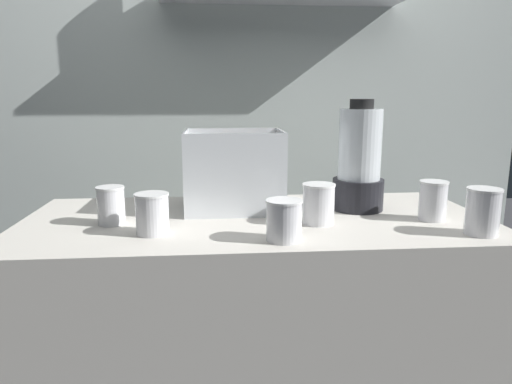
{
  "coord_description": "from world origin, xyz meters",
  "views": [
    {
      "loc": [
        -0.12,
        -1.35,
        1.27
      ],
      "look_at": [
        0.0,
        0.0,
        0.98
      ],
      "focal_mm": 32.48,
      "sensor_mm": 36.0,
      "label": 1
    }
  ],
  "objects": [
    {
      "name": "juice_cup_beet_left",
      "position": [
        -0.29,
        -0.14,
        0.95
      ],
      "size": [
        0.09,
        0.09,
        0.11
      ],
      "color": "white",
      "rests_on": "counter"
    },
    {
      "name": "juice_cup_beet_far_right",
      "position": [
        0.52,
        -0.07,
        0.95
      ],
      "size": [
        0.08,
        0.08,
        0.12
      ],
      "color": "white",
      "rests_on": "counter"
    },
    {
      "name": "juice_cup_pomegranate_right",
      "position": [
        0.17,
        -0.08,
        0.95
      ],
      "size": [
        0.09,
        0.09,
        0.12
      ],
      "color": "white",
      "rests_on": "counter"
    },
    {
      "name": "juice_cup_orange_rightmost",
      "position": [
        0.58,
        -0.22,
        0.95
      ],
      "size": [
        0.09,
        0.09,
        0.13
      ],
      "color": "white",
      "rests_on": "counter"
    },
    {
      "name": "juice_cup_pomegranate_far_left",
      "position": [
        -0.42,
        -0.03,
        0.95
      ],
      "size": [
        0.08,
        0.08,
        0.11
      ],
      "color": "white",
      "rests_on": "counter"
    },
    {
      "name": "back_wall_unit",
      "position": [
        0.0,
        0.77,
        1.26
      ],
      "size": [
        2.6,
        0.24,
        2.5
      ],
      "color": "silver",
      "rests_on": "ground_plane"
    },
    {
      "name": "carrot_display_bin",
      "position": [
        -0.06,
        0.12,
        0.98
      ],
      "size": [
        0.31,
        0.23,
        0.26
      ],
      "color": "white",
      "rests_on": "counter"
    },
    {
      "name": "counter",
      "position": [
        0.0,
        0.0,
        0.45
      ],
      "size": [
        1.4,
        0.64,
        0.9
      ],
      "primitive_type": "cube",
      "color": "beige",
      "rests_on": "ground_plane"
    },
    {
      "name": "blender_pitcher",
      "position": [
        0.34,
        0.08,
        1.05
      ],
      "size": [
        0.16,
        0.16,
        0.35
      ],
      "color": "black",
      "rests_on": "counter"
    },
    {
      "name": "juice_cup_orange_middle",
      "position": [
        0.05,
        -0.23,
        0.95
      ],
      "size": [
        0.09,
        0.09,
        0.11
      ],
      "color": "white",
      "rests_on": "counter"
    }
  ]
}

